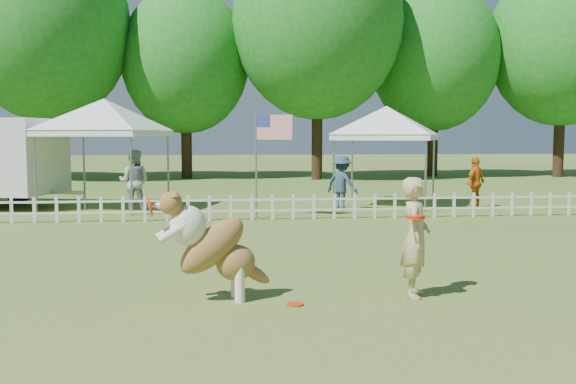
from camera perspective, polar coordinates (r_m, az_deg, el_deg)
The scene contains 16 objects.
ground at distance 8.56m, azimuth 4.34°, elevation -8.50°, with size 120.00×120.00×0.00m, color #305A1C.
picket_fence at distance 15.35m, azimuth -0.46°, elevation -1.34°, with size 22.00×0.08×0.60m, color silver, non-canonical shape.
handler at distance 8.10m, azimuth 11.28°, elevation -3.97°, with size 0.54×0.36×1.49m, color tan.
dog at distance 7.77m, azimuth -6.59°, elevation -4.77°, with size 1.32×0.44×1.37m, color brown, non-canonical shape.
frisbee_on_turf at distance 7.70m, azimuth 0.58°, elevation -9.94°, with size 0.21×0.21×0.02m, color red.
canopy_tent_left at distance 18.20m, azimuth -15.93°, elevation 3.15°, with size 2.85×2.85×2.94m, color white, non-canonical shape.
canopy_tent_right at distance 18.59m, azimuth 8.70°, elevation 3.08°, with size 2.70×2.70×2.79m, color white, non-canonical shape.
flag_pole at distance 15.61m, azimuth -2.84°, elevation 2.38°, with size 0.99×0.10×2.57m, color gray, non-canonical shape.
spectator_a at distance 16.97m, azimuth -13.51°, elevation 0.90°, with size 0.80×0.62×1.65m, color #9C9DA1.
spectator_b at distance 17.13m, azimuth 4.81°, elevation 0.77°, with size 0.95×0.55×1.47m, color navy.
spectator_c at distance 18.43m, azimuth 16.32°, elevation 0.81°, with size 0.84×0.35×1.43m, color orange.
tree_left at distance 30.86m, azimuth -20.67°, elevation 12.14°, with size 7.40×7.40×12.00m, color #1E651C, non-canonical shape.
tree_center_left at distance 30.85m, azimuth -9.09°, elevation 10.34°, with size 6.00×6.00×9.80m, color #1E651C, non-canonical shape.
tree_center_right at distance 29.84m, azimuth 2.63°, elevation 13.29°, with size 7.60×7.60×12.60m, color #1E651C, non-canonical shape.
tree_right at distance 32.60m, azimuth 12.86°, elevation 10.52°, with size 6.20×6.20×10.40m, color #1E651C, non-canonical shape.
tree_far_right at distance 34.18m, azimuth 23.16°, elevation 10.82°, with size 7.00×7.00×11.40m, color #1E651C, non-canonical shape.
Camera 1 is at (-1.54, -8.18, 2.00)m, focal length 40.00 mm.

